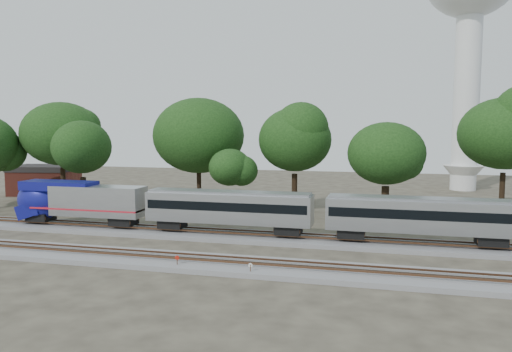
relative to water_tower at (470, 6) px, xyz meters
The scene contains 15 objects.
ground 67.04m from the water_tower, 120.62° to the right, with size 160.00×160.00×0.00m, color #383328.
track_far 62.48m from the water_tower, 123.83° to the right, with size 160.00×5.00×0.73m.
track_near 70.05m from the water_tower, 118.76° to the right, with size 160.00×5.00×0.73m.
switch_stand_red 70.46m from the water_tower, 117.01° to the right, with size 0.35×0.10×1.11m.
switch_stand_white 68.57m from the water_tower, 111.87° to the right, with size 0.33×0.10×1.03m.
switch_lever 68.78m from the water_tower, 112.46° to the right, with size 0.50×0.30×0.30m, color #512D19.
water_tower is the anchor object (origin of this frame).
brick_building 75.82m from the water_tower, 161.32° to the right, with size 10.78×8.45×4.68m.
tree_1 68.04m from the water_tower, 149.65° to the right, with size 10.16×10.16×14.32m.
tree_2 66.05m from the water_tower, 144.89° to the right, with size 8.52×8.52×12.01m.
tree_3 51.94m from the water_tower, 142.37° to the right, with size 9.92×9.92×13.98m.
tree_4 52.81m from the water_tower, 132.53° to the right, with size 6.19×6.19×8.72m.
tree_5 44.14m from the water_tower, 129.24° to the right, with size 9.50×9.50×13.39m.
tree_6 43.41m from the water_tower, 111.03° to the right, with size 8.15×8.15×11.49m.
tree_7 33.89m from the water_tower, 89.02° to the right, with size 10.32×10.32×14.55m.
Camera 1 is at (16.60, -40.63, 11.18)m, focal length 35.00 mm.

